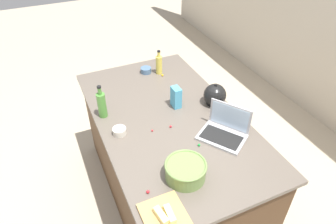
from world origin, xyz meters
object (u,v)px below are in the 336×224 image
(bottle_olive, at_px, (102,104))
(kettle, at_px, (215,95))
(mixing_bowl_large, at_px, (186,170))
(bottle_oil, at_px, (159,64))
(ramekin_small, at_px, (119,131))
(ramekin_medium, at_px, (146,70))
(laptop, at_px, (224,130))
(cutting_board, at_px, (166,218))
(candy_bag, at_px, (176,97))
(butter_stick_left, at_px, (161,216))
(butter_stick_right, at_px, (170,214))

(bottle_olive, relative_size, kettle, 1.25)
(mixing_bowl_large, height_order, bottle_oil, bottle_oil)
(ramekin_small, bearing_deg, ramekin_medium, 146.53)
(bottle_oil, distance_m, kettle, 0.66)
(laptop, height_order, cutting_board, laptop)
(cutting_board, bearing_deg, bottle_olive, -175.86)
(kettle, relative_size, candy_bag, 1.25)
(ramekin_medium, bearing_deg, ramekin_small, -33.47)
(kettle, bearing_deg, cutting_board, -44.41)
(cutting_board, bearing_deg, butter_stick_left, -108.29)
(butter_stick_left, height_order, butter_stick_right, same)
(butter_stick_left, xyz_separation_m, candy_bag, (-0.88, 0.51, 0.05))
(laptop, distance_m, cutting_board, 0.78)
(ramekin_small, bearing_deg, mixing_bowl_large, 24.57)
(ramekin_medium, bearing_deg, bottle_oil, 60.47)
(butter_stick_right, relative_size, ramekin_medium, 1.12)
(bottle_olive, bearing_deg, cutting_board, 4.14)
(cutting_board, height_order, butter_stick_left, butter_stick_left)
(mixing_bowl_large, xyz_separation_m, bottle_oil, (-1.20, 0.34, 0.03))
(butter_stick_right, distance_m, candy_bag, 1.01)
(mixing_bowl_large, relative_size, kettle, 1.19)
(bottle_olive, distance_m, ramekin_medium, 0.71)
(mixing_bowl_large, distance_m, kettle, 0.80)
(laptop, height_order, bottle_oil, bottle_oil)
(bottle_oil, distance_m, butter_stick_right, 1.52)
(butter_stick_right, distance_m, ramekin_small, 0.76)
(kettle, bearing_deg, ramekin_small, -87.17)
(mixing_bowl_large, xyz_separation_m, bottle_olive, (-0.79, -0.30, 0.05))
(butter_stick_left, xyz_separation_m, ramekin_small, (-0.75, 0.00, -0.01))
(bottle_oil, height_order, kettle, bottle_oil)
(ramekin_medium, bearing_deg, butter_stick_left, -18.02)
(cutting_board, xyz_separation_m, candy_bag, (-0.89, 0.48, 0.08))
(cutting_board, bearing_deg, ramekin_small, -178.41)
(laptop, height_order, candy_bag, laptop)
(bottle_olive, bearing_deg, butter_stick_right, 5.40)
(cutting_board, height_order, candy_bag, candy_bag)
(bottle_oil, distance_m, ramekin_medium, 0.14)
(bottle_olive, xyz_separation_m, bottle_oil, (-0.41, 0.63, -0.02))
(bottle_oil, xyz_separation_m, ramekin_small, (0.66, -0.58, -0.07))
(kettle, relative_size, cutting_board, 0.76)
(laptop, xyz_separation_m, bottle_oil, (-0.98, -0.08, 0.05))
(mixing_bowl_large, xyz_separation_m, ramekin_small, (-0.54, -0.25, -0.03))
(cutting_board, xyz_separation_m, ramekin_medium, (-1.48, 0.46, 0.02))
(kettle, xyz_separation_m, butter_stick_right, (0.80, -0.76, -0.04))
(mixing_bowl_large, bearing_deg, bottle_olive, -159.23)
(kettle, bearing_deg, butter_stick_right, -43.43)
(bottle_oil, xyz_separation_m, candy_bag, (0.53, -0.08, -0.01))
(bottle_oil, bearing_deg, bottle_olive, -56.99)
(mixing_bowl_large, xyz_separation_m, candy_bag, (-0.67, 0.26, 0.03))
(laptop, distance_m, bottle_olive, 0.91)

